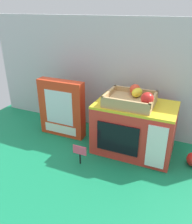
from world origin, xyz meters
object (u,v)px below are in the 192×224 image
Objects in this scene: toy_microwave at (134,128)px; food_groups_crate at (133,99)px; cookie_set_box at (62,108)px; price_sign at (80,152)px.

toy_microwave is 1.69× the size of food_groups_crate.
toy_microwave is at bearing -0.70° from cookie_set_box.
cookie_set_box is 3.31× the size of price_sign.
food_groups_crate is at bearing -1.71° from cookie_set_box.
price_sign is at bearing -133.40° from toy_microwave.
food_groups_crate is 2.34× the size of price_sign.
price_sign is at bearing -131.86° from food_groups_crate.
cookie_set_box is 0.33m from price_sign.
toy_microwave is at bearing 22.44° from food_groups_crate.
cookie_set_box is at bearing 135.45° from price_sign.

